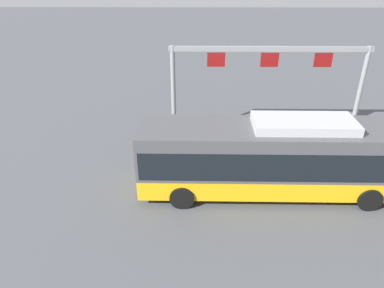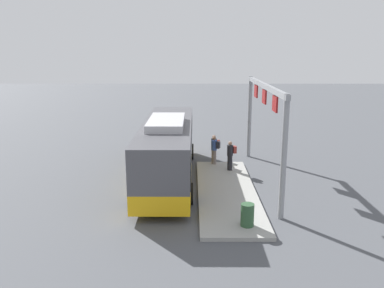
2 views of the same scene
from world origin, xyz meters
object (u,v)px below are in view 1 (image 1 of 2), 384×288
object	(u,v)px
bus_main	(278,155)
trash_bin	(382,143)
person_waiting_near	(217,142)
person_waiting_mid	(241,135)
person_boarding	(195,144)

from	to	relation	value
bus_main	trash_bin	distance (m)	7.17
person_waiting_near	trash_bin	distance (m)	8.59
bus_main	person_waiting_mid	bearing A→B (deg)	-71.36
bus_main	trash_bin	xyz separation A→B (m)	(-6.17, -3.43, -1.20)
trash_bin	person_boarding	bearing A→B (deg)	4.50
person_boarding	person_waiting_near	size ratio (longest dim) A/B	1.00
person_waiting_mid	bus_main	bearing A→B (deg)	1.60
person_waiting_near	trash_bin	size ratio (longest dim) A/B	1.86
person_boarding	bus_main	bearing A→B (deg)	82.52
bus_main	person_waiting_near	size ratio (longest dim) A/B	6.95
person_boarding	person_waiting_mid	xyz separation A→B (m)	(-2.35, -0.78, 0.16)
person_waiting_mid	person_boarding	bearing A→B (deg)	-88.21
bus_main	person_boarding	world-z (taller)	bus_main
person_waiting_mid	trash_bin	xyz separation A→B (m)	(-7.32, 0.02, -0.44)
person_waiting_mid	trash_bin	bearing A→B (deg)	73.12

